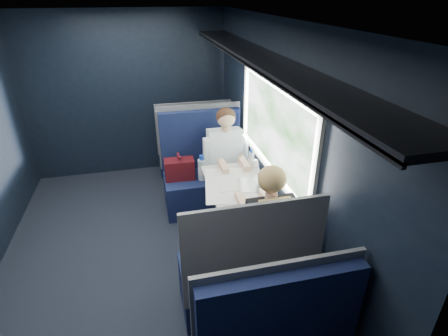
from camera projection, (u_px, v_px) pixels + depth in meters
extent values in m
cube|color=black|center=(140.00, 258.00, 3.65)|extent=(2.80, 4.20, 0.01)
cube|color=black|center=(278.00, 144.00, 3.42)|extent=(0.10, 4.20, 2.30)
cube|color=black|center=(128.00, 96.00, 4.99)|extent=(2.80, 0.10, 2.30)
cube|color=silver|center=(106.00, 12.00, 2.58)|extent=(2.80, 4.20, 0.10)
cube|color=beige|center=(276.00, 84.00, 3.14)|extent=(0.03, 1.84, 0.07)
cube|color=beige|center=(270.00, 168.00, 3.53)|extent=(0.03, 1.84, 0.07)
cube|color=beige|center=(315.00, 170.00, 2.57)|extent=(0.03, 0.07, 0.78)
cube|color=beige|center=(246.00, 102.00, 4.10)|extent=(0.03, 0.07, 0.78)
cube|color=black|center=(260.00, 58.00, 3.00)|extent=(0.36, 4.10, 0.04)
cube|color=black|center=(241.00, 61.00, 2.97)|extent=(0.02, 4.10, 0.03)
cube|color=red|center=(277.00, 67.00, 3.07)|extent=(0.01, 0.10, 0.12)
cylinder|color=#54565E|center=(222.00, 219.00, 3.67)|extent=(0.08, 0.08, 0.70)
cube|color=silver|center=(239.00, 186.00, 3.54)|extent=(0.62, 1.00, 0.04)
cube|color=black|center=(206.00, 192.00, 4.40)|extent=(1.00, 0.50, 0.45)
cube|color=black|center=(200.00, 139.00, 4.38)|extent=(1.00, 0.10, 0.75)
cube|color=#54565E|center=(199.00, 136.00, 4.42)|extent=(1.04, 0.03, 0.82)
cube|color=#54565E|center=(206.00, 171.00, 4.21)|extent=(0.06, 0.40, 0.20)
cube|color=#4F1117|center=(179.00, 169.00, 4.20)|extent=(0.36, 0.20, 0.25)
cylinder|color=#4F1117|center=(179.00, 156.00, 4.12)|extent=(0.04, 0.15, 0.03)
cylinder|color=silver|center=(202.00, 170.00, 4.18)|extent=(0.10, 0.10, 0.26)
cylinder|color=#173EAF|center=(202.00, 158.00, 4.10)|extent=(0.05, 0.05, 0.06)
cube|color=black|center=(239.00, 282.00, 3.05)|extent=(1.00, 0.50, 0.45)
cube|color=black|center=(252.00, 251.00, 2.51)|extent=(1.00, 0.10, 0.75)
cube|color=#54565E|center=(254.00, 253.00, 2.45)|extent=(1.04, 0.03, 0.82)
cube|color=#54565E|center=(238.00, 249.00, 2.94)|extent=(0.06, 0.40, 0.20)
cube|color=black|center=(192.00, 156.00, 5.35)|extent=(1.00, 0.40, 0.45)
cube|color=black|center=(193.00, 127.00, 4.89)|extent=(1.00, 0.10, 0.66)
cube|color=#54565E|center=(194.00, 127.00, 4.83)|extent=(1.04, 0.03, 0.72)
cube|color=black|center=(280.00, 318.00, 2.05)|extent=(1.00, 0.10, 0.66)
cube|color=#54565E|center=(277.00, 309.00, 2.09)|extent=(1.04, 0.03, 0.72)
cube|color=black|center=(228.00, 174.00, 4.19)|extent=(0.36, 0.44, 0.16)
cube|color=black|center=(232.00, 204.00, 4.15)|extent=(0.32, 0.12, 0.45)
cube|color=white|center=(225.00, 149.00, 4.21)|extent=(0.40, 0.29, 0.53)
cylinder|color=#D8A88C|center=(226.00, 129.00, 4.05)|extent=(0.10, 0.10, 0.06)
sphere|color=#D8A88C|center=(226.00, 118.00, 3.97)|extent=(0.21, 0.21, 0.21)
sphere|color=#382114|center=(226.00, 117.00, 3.98)|extent=(0.22, 0.22, 0.22)
cube|color=white|center=(208.00, 153.00, 4.13)|extent=(0.09, 0.12, 0.34)
cube|color=white|center=(243.00, 149.00, 4.22)|extent=(0.09, 0.12, 0.34)
cube|color=black|center=(263.00, 240.00, 3.08)|extent=(0.36, 0.44, 0.16)
cube|color=black|center=(254.00, 252.00, 3.39)|extent=(0.32, 0.12, 0.45)
cube|color=black|center=(271.00, 228.00, 2.83)|extent=(0.40, 0.29, 0.53)
cylinder|color=#D8A88C|center=(271.00, 196.00, 2.73)|extent=(0.10, 0.10, 0.06)
sphere|color=#D8A88C|center=(271.00, 180.00, 2.69)|extent=(0.21, 0.21, 0.21)
sphere|color=tan|center=(272.00, 179.00, 2.67)|extent=(0.22, 0.22, 0.22)
cube|color=black|center=(243.00, 229.00, 2.82)|extent=(0.09, 0.12, 0.34)
cube|color=black|center=(294.00, 221.00, 2.91)|extent=(0.09, 0.12, 0.34)
cube|color=tan|center=(274.00, 220.00, 2.72)|extent=(0.26, 0.07, 0.36)
cube|color=white|center=(230.00, 185.00, 3.53)|extent=(0.62, 0.80, 0.01)
cube|color=silver|center=(249.00, 185.00, 3.50)|extent=(0.29, 0.34, 0.01)
cube|color=silver|center=(259.00, 174.00, 3.48)|extent=(0.09, 0.28, 0.20)
cube|color=black|center=(259.00, 175.00, 3.47)|extent=(0.07, 0.25, 0.16)
cylinder|color=silver|center=(251.00, 159.00, 3.86)|extent=(0.06, 0.06, 0.17)
cylinder|color=#173EAF|center=(251.00, 151.00, 3.81)|extent=(0.03, 0.03, 0.04)
cylinder|color=white|center=(254.00, 163.00, 3.87)|extent=(0.06, 0.06, 0.08)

